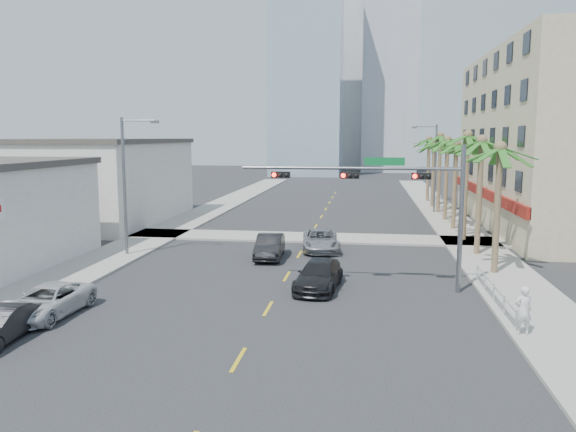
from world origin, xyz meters
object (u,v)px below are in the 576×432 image
(car_parked_far, at_px, (48,301))
(car_lane_right, at_px, (319,275))
(car_lane_center, at_px, (321,240))
(pedestrian, at_px, (523,310))
(car_lane_left, at_px, (270,246))
(traffic_signal_mast, at_px, (396,191))

(car_parked_far, bearing_deg, car_lane_right, 31.42)
(car_lane_center, distance_m, car_lane_right, 9.85)
(car_lane_center, bearing_deg, pedestrian, -66.28)
(car_lane_center, height_order, pedestrian, pedestrian)
(car_lane_left, bearing_deg, pedestrian, -50.15)
(traffic_signal_mast, relative_size, car_lane_left, 2.41)
(car_lane_center, bearing_deg, car_lane_left, -143.00)
(traffic_signal_mast, bearing_deg, car_lane_center, 115.28)
(traffic_signal_mast, bearing_deg, car_lane_left, 138.61)
(traffic_signal_mast, relative_size, pedestrian, 5.80)
(traffic_signal_mast, distance_m, car_parked_far, 16.97)
(car_lane_left, height_order, car_lane_center, car_lane_left)
(traffic_signal_mast, bearing_deg, car_lane_right, -175.72)
(car_parked_far, relative_size, car_lane_left, 1.06)
(car_lane_center, distance_m, pedestrian, 18.30)
(car_parked_far, bearing_deg, pedestrian, 3.27)
(car_lane_center, xyz_separation_m, pedestrian, (9.16, -15.84, 0.39))
(car_lane_center, relative_size, pedestrian, 2.71)
(car_lane_left, bearing_deg, car_lane_right, -64.92)
(traffic_signal_mast, distance_m, car_lane_center, 11.41)
(car_lane_right, bearing_deg, car_lane_center, 100.04)
(car_lane_left, relative_size, pedestrian, 2.41)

